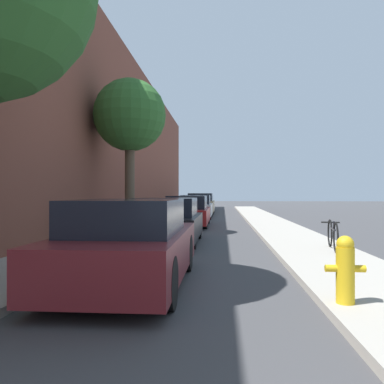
{
  "coord_description": "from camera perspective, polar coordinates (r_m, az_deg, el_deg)",
  "views": [
    {
      "loc": [
        0.67,
        1.43,
        1.46
      ],
      "look_at": [
        -0.02,
        10.27,
        1.49
      ],
      "focal_mm": 36.67,
      "sensor_mm": 36.0,
      "label": 1
    }
  ],
  "objects": [
    {
      "name": "street_tree_far",
      "position": [
        14.17,
        -9.03,
        10.78
      ],
      "size": [
        2.54,
        2.54,
        5.37
      ],
      "color": "brown",
      "rests_on": "sidewalk_left"
    },
    {
      "name": "parked_car_white",
      "position": [
        22.93,
        0.55,
        -2.23
      ],
      "size": [
        1.87,
        3.99,
        1.36
      ],
      "color": "black",
      "rests_on": "ground"
    },
    {
      "name": "parked_car_maroon",
      "position": [
        6.28,
        -9.11,
        -7.58
      ],
      "size": [
        1.75,
        4.04,
        1.36
      ],
      "color": "black",
      "rests_on": "ground"
    },
    {
      "name": "building_facade_left",
      "position": [
        15.62,
        -14.18,
        10.02
      ],
      "size": [
        0.7,
        52.0,
        8.46
      ],
      "color": "brown",
      "rests_on": "ground"
    },
    {
      "name": "parked_car_black",
      "position": [
        11.54,
        -3.69,
        -4.31
      ],
      "size": [
        1.89,
        4.03,
        1.33
      ],
      "color": "black",
      "rests_on": "ground"
    },
    {
      "name": "sidewalk_left",
      "position": [
        15.06,
        -9.3,
        -5.53
      ],
      "size": [
        2.0,
        52.0,
        0.12
      ],
      "color": "#9E998E",
      "rests_on": "ground"
    },
    {
      "name": "ground_plane",
      "position": [
        14.65,
        1.84,
        -5.92
      ],
      "size": [
        120.0,
        120.0,
        0.0
      ],
      "primitive_type": "plane",
      "color": "#3D3D3F"
    },
    {
      "name": "bicycle",
      "position": [
        9.94,
        19.78,
        -5.88
      ],
      "size": [
        0.44,
        1.68,
        0.69
      ],
      "rotation": [
        0.0,
        0.0,
        -0.14
      ],
      "color": "black",
      "rests_on": "sidewalk_right"
    },
    {
      "name": "sidewalk_right",
      "position": [
        14.8,
        13.18,
        -5.62
      ],
      "size": [
        2.0,
        52.0,
        0.12
      ],
      "color": "#9E998E",
      "rests_on": "ground"
    },
    {
      "name": "fire_hydrant",
      "position": [
        5.2,
        21.39,
        -10.32
      ],
      "size": [
        0.48,
        0.22,
        0.82
      ],
      "color": "gold",
      "rests_on": "sidewalk_right"
    },
    {
      "name": "parked_car_champagne",
      "position": [
        28.21,
        1.29,
        -1.76
      ],
      "size": [
        1.89,
        4.38,
        1.47
      ],
      "color": "black",
      "rests_on": "ground"
    },
    {
      "name": "parked_car_grey",
      "position": [
        34.27,
        1.67,
        -1.6
      ],
      "size": [
        1.87,
        4.52,
        1.29
      ],
      "color": "black",
      "rests_on": "ground"
    },
    {
      "name": "parked_car_red",
      "position": [
        17.52,
        -0.62,
        -2.89
      ],
      "size": [
        1.86,
        4.59,
        1.35
      ],
      "color": "black",
      "rests_on": "ground"
    }
  ]
}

